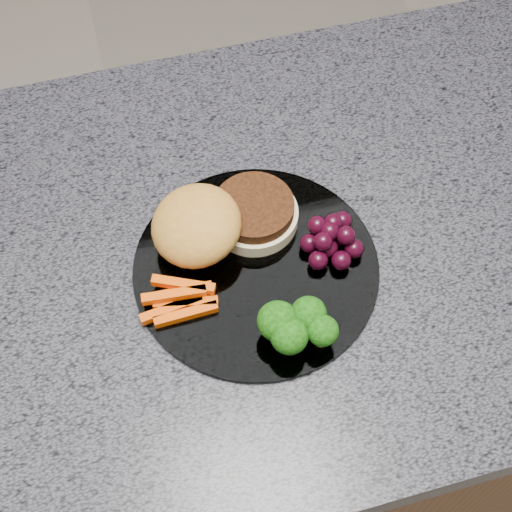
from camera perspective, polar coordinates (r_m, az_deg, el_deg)
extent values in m
plane|color=#A49789|center=(1.60, -4.70, -17.51)|extent=(4.00, 4.00, 0.00)
cube|color=#55321D|center=(1.19, -6.17, -12.43)|extent=(1.20, 0.60, 0.86)
cube|color=#484751|center=(0.78, -9.18, -1.49)|extent=(1.20, 0.60, 0.04)
cylinder|color=white|center=(0.75, 0.00, -0.92)|extent=(0.26, 0.26, 0.01)
cylinder|color=beige|center=(0.77, -0.16, 3.24)|extent=(0.13, 0.13, 0.02)
cylinder|color=#411F0C|center=(0.76, -0.16, 3.92)|extent=(0.11, 0.11, 0.01)
ellipsoid|color=#B8802E|center=(0.75, -4.77, 2.14)|extent=(0.13, 0.13, 0.05)
cube|color=#DF4B03|center=(0.73, -6.04, -2.93)|extent=(0.07, 0.01, 0.01)
cube|color=#DF4B03|center=(0.73, -5.64, -3.77)|extent=(0.07, 0.02, 0.01)
cube|color=#DF4B03|center=(0.73, -6.78, -4.22)|extent=(0.07, 0.02, 0.01)
cube|color=#DF4B03|center=(0.73, -5.83, -2.29)|extent=(0.06, 0.04, 0.01)
cube|color=#DF4B03|center=(0.72, -6.57, -3.11)|extent=(0.07, 0.02, 0.01)
cube|color=#DF4B03|center=(0.72, -5.63, -4.66)|extent=(0.07, 0.01, 0.01)
cylinder|color=olive|center=(0.71, 1.71, -6.01)|extent=(0.01, 0.01, 0.02)
ellipsoid|color=#113A08|center=(0.69, 1.76, -5.22)|extent=(0.04, 0.04, 0.04)
cylinder|color=olive|center=(0.71, 4.14, -5.34)|extent=(0.01, 0.01, 0.02)
ellipsoid|color=#113A08|center=(0.69, 4.24, -4.61)|extent=(0.04, 0.04, 0.03)
cylinder|color=olive|center=(0.70, 2.61, -7.12)|extent=(0.01, 0.01, 0.02)
ellipsoid|color=#113A08|center=(0.68, 2.68, -6.40)|extent=(0.04, 0.04, 0.03)
cylinder|color=olive|center=(0.70, 5.23, -6.62)|extent=(0.01, 0.01, 0.02)
ellipsoid|color=#113A08|center=(0.69, 5.35, -5.96)|extent=(0.03, 0.03, 0.03)
sphere|color=black|center=(0.75, 5.80, 0.65)|extent=(0.02, 0.02, 0.02)
sphere|color=black|center=(0.76, 6.82, 1.57)|extent=(0.02, 0.02, 0.02)
sphere|color=black|center=(0.77, 5.50, 2.21)|extent=(0.02, 0.02, 0.02)
sphere|color=black|center=(0.75, 4.30, 1.02)|extent=(0.02, 0.02, 0.02)
sphere|color=black|center=(0.74, 5.00, -0.34)|extent=(0.02, 0.02, 0.02)
sphere|color=black|center=(0.75, 6.83, -0.36)|extent=(0.02, 0.02, 0.02)
sphere|color=black|center=(0.76, 7.85, 0.58)|extent=(0.02, 0.02, 0.02)
sphere|color=black|center=(0.77, 6.93, 2.83)|extent=(0.02, 0.02, 0.02)
sphere|color=black|center=(0.75, 5.92, 2.00)|extent=(0.02, 0.02, 0.02)
sphere|color=black|center=(0.74, 5.39, 1.18)|extent=(0.02, 0.02, 0.02)
sphere|color=black|center=(0.75, 7.20, 1.67)|extent=(0.02, 0.02, 0.02)
sphere|color=black|center=(0.75, 4.91, 2.49)|extent=(0.02, 0.02, 0.02)
sphere|color=black|center=(0.75, 6.17, 2.66)|extent=(0.02, 0.02, 0.02)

